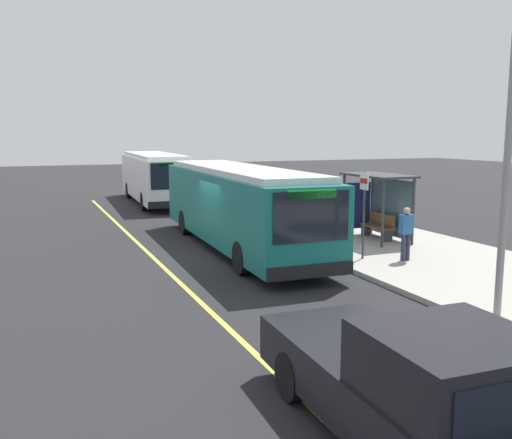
% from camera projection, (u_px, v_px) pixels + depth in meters
% --- Properties ---
extents(ground_plane, '(120.00, 120.00, 0.00)m').
position_uv_depth(ground_plane, '(219.00, 254.00, 19.31)').
color(ground_plane, '#232326').
extents(sidewalk_curb, '(44.00, 6.40, 0.15)m').
position_uv_depth(sidewalk_curb, '(366.00, 240.00, 21.57)').
color(sidewalk_curb, '#A8A399').
rests_on(sidewalk_curb, ground_plane).
extents(lane_stripe_center, '(36.00, 0.14, 0.01)m').
position_uv_depth(lane_stripe_center, '(155.00, 260.00, 18.48)').
color(lane_stripe_center, '#E0D64C').
rests_on(lane_stripe_center, ground_plane).
extents(transit_bus_main, '(11.95, 2.97, 2.95)m').
position_uv_depth(transit_bus_main, '(239.00, 204.00, 20.06)').
color(transit_bus_main, '#146B66').
rests_on(transit_bus_main, ground_plane).
extents(transit_bus_second, '(10.88, 3.08, 2.95)m').
position_uv_depth(transit_bus_second, '(155.00, 176.00, 33.50)').
color(transit_bus_second, white).
rests_on(transit_bus_second, ground_plane).
extents(pickup_truck, '(5.46, 2.18, 1.85)m').
position_uv_depth(pickup_truck, '(414.00, 389.00, 7.22)').
color(pickup_truck, black).
rests_on(pickup_truck, ground_plane).
extents(bus_shelter, '(2.90, 1.60, 2.48)m').
position_uv_depth(bus_shelter, '(378.00, 193.00, 21.16)').
color(bus_shelter, '#333338').
rests_on(bus_shelter, sidewalk_curb).
extents(waiting_bench, '(1.60, 0.48, 0.95)m').
position_uv_depth(waiting_bench, '(378.00, 226.00, 21.42)').
color(waiting_bench, brown).
rests_on(waiting_bench, sidewalk_curb).
extents(route_sign_post, '(0.44, 0.08, 2.80)m').
position_uv_depth(route_sign_post, '(364.00, 203.00, 17.71)').
color(route_sign_post, '#333338').
rests_on(route_sign_post, sidewalk_curb).
extents(pedestrian_commuter, '(0.24, 0.40, 1.69)m').
position_uv_depth(pedestrian_commuter, '(406.00, 230.00, 17.59)').
color(pedestrian_commuter, '#282D47').
rests_on(pedestrian_commuter, sidewalk_curb).
extents(utility_pole, '(0.16, 0.16, 6.40)m').
position_uv_depth(utility_pole, '(507.00, 170.00, 11.87)').
color(utility_pole, gray).
rests_on(utility_pole, sidewalk_curb).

